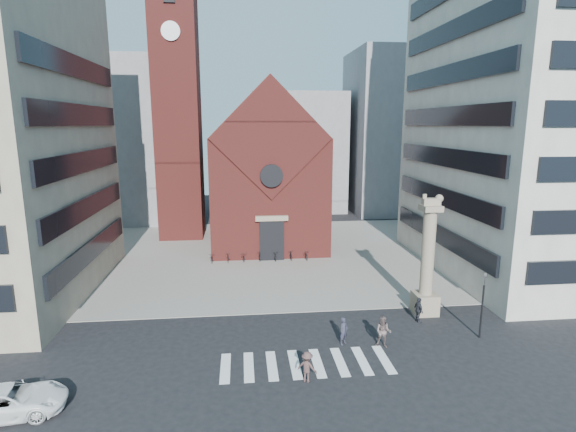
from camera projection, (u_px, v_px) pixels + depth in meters
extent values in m
plane|color=black|center=(291.00, 339.00, 28.33)|extent=(120.00, 120.00, 0.00)
cube|color=gray|center=(271.00, 254.00, 46.84)|extent=(46.00, 30.00, 0.05)
cube|color=maroon|center=(267.00, 189.00, 51.48)|extent=(12.00, 16.00, 12.00)
cube|color=maroon|center=(266.00, 136.00, 50.66)|extent=(12.00, 15.40, 12.00)
cube|color=maroon|center=(271.00, 138.00, 42.53)|extent=(11.76, 0.50, 11.76)
cylinder|color=black|center=(272.00, 176.00, 42.79)|extent=(2.20, 0.30, 2.20)
cube|color=black|center=(272.00, 241.00, 44.34)|extent=(2.40, 0.30, 4.00)
cube|color=gray|center=(272.00, 218.00, 43.83)|extent=(3.20, 0.40, 0.50)
cube|color=maroon|center=(178.00, 109.00, 51.57)|extent=(5.00, 5.00, 30.00)
cylinder|color=white|center=(171.00, 31.00, 47.42)|extent=(2.00, 0.20, 2.00)
cube|color=beige|center=(548.00, 93.00, 39.26)|extent=(18.00, 22.00, 32.00)
cube|color=gray|center=(118.00, 141.00, 63.04)|extent=(16.00, 14.00, 22.00)
cube|color=gray|center=(297.00, 152.00, 70.97)|extent=(14.00, 12.00, 18.00)
cube|color=gray|center=(402.00, 133.00, 69.09)|extent=(16.00, 14.00, 24.00)
cube|color=gray|center=(425.00, 303.00, 32.13)|extent=(1.60, 1.60, 1.50)
cylinder|color=gray|center=(428.00, 253.00, 31.37)|extent=(0.90, 0.90, 6.00)
cube|color=gray|center=(431.00, 208.00, 30.73)|extent=(1.30, 1.30, 0.40)
cube|color=gray|center=(431.00, 202.00, 30.65)|extent=(1.20, 0.50, 0.55)
sphere|color=gray|center=(439.00, 198.00, 30.66)|extent=(0.56, 0.56, 0.56)
cube|color=gray|center=(425.00, 197.00, 30.52)|extent=(0.25, 0.15, 0.35)
cylinder|color=black|center=(482.00, 312.00, 28.24)|extent=(0.12, 0.12, 3.50)
imported|color=black|center=(485.00, 279.00, 27.80)|extent=(0.13, 0.16, 0.80)
imported|color=white|center=(8.00, 401.00, 20.84)|extent=(5.35, 3.03, 1.41)
imported|color=#2A2938|center=(344.00, 331.00, 27.58)|extent=(0.75, 0.73, 1.74)
imported|color=#645250|center=(383.00, 332.00, 27.19)|extent=(1.19, 1.09, 1.97)
imported|color=#27282F|center=(419.00, 310.00, 30.67)|extent=(0.55, 1.07, 1.74)
imported|color=#4F3634|center=(307.00, 367.00, 23.56)|extent=(1.25, 1.09, 1.67)
imported|color=black|center=(212.00, 257.00, 44.06)|extent=(0.75, 1.81, 0.93)
imported|color=black|center=(228.00, 256.00, 44.21)|extent=(0.61, 1.75, 1.03)
imported|color=black|center=(244.00, 256.00, 44.38)|extent=(0.75, 1.81, 0.93)
imported|color=black|center=(259.00, 255.00, 44.53)|extent=(0.61, 1.75, 1.03)
imported|color=black|center=(275.00, 255.00, 44.70)|extent=(0.75, 1.81, 0.93)
imported|color=black|center=(290.00, 254.00, 44.85)|extent=(0.61, 1.75, 1.03)
imported|color=black|center=(306.00, 254.00, 45.02)|extent=(0.75, 1.81, 0.93)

